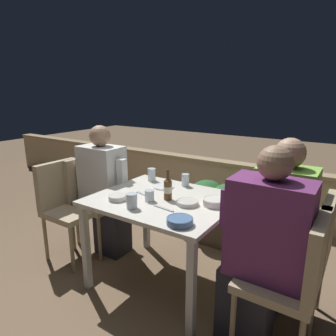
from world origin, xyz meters
The scene contains 23 objects.
ground_plane centered at (0.00, 0.00, 0.00)m, with size 16.00×16.00×0.00m, color #7A6047.
parapet_wall centered at (0.00, 1.68, 0.33)m, with size 9.00×0.18×0.66m.
dining_table centered at (0.00, 0.00, 0.64)m, with size 1.03×0.86×0.73m.
planter_hedge centered at (0.16, 0.90, 0.35)m, with size 0.85×0.47×0.62m.
chair_left_near centered at (-1.00, -0.13, 0.55)m, with size 0.43×0.42×0.89m.
chair_left_far centered at (-0.94, 0.13, 0.55)m, with size 0.43×0.42×0.89m.
person_white_polo centered at (-0.74, 0.13, 0.61)m, with size 0.49×0.26×1.22m.
chair_right_near centered at (0.99, -0.17, 0.55)m, with size 0.43×0.42×0.89m.
person_purple_stripe centered at (0.80, -0.17, 0.62)m, with size 0.51×0.26×1.24m.
chair_right_far centered at (1.00, 0.17, 0.55)m, with size 0.43×0.42×0.89m.
person_green_blouse centered at (0.80, 0.17, 0.63)m, with size 0.47×0.26×1.24m.
beer_bottle centered at (0.05, -0.01, 0.82)m, with size 0.06×0.06×0.23m.
plate_0 centered at (-0.15, 0.21, 0.74)m, with size 0.18×0.18×0.01m.
bowl_0 centered at (-0.26, -0.22, 0.75)m, with size 0.13×0.13×0.04m.
bowl_1 centered at (0.39, 0.08, 0.76)m, with size 0.17×0.17×0.05m.
bowl_2 centered at (0.34, -0.32, 0.76)m, with size 0.16×0.16×0.04m.
bowl_3 centered at (0.22, -0.02, 0.75)m, with size 0.16×0.16×0.03m.
glass_cup_0 centered at (-0.05, -0.11, 0.77)m, with size 0.07×0.07×0.08m.
glass_cup_1 centered at (-0.07, -0.29, 0.78)m, with size 0.08×0.08×0.11m.
glass_cup_2 centered at (-0.34, 0.31, 0.79)m, with size 0.07×0.07×0.11m.
glass_cup_3 centered at (-0.01, 0.34, 0.78)m, with size 0.06×0.06×0.11m.
fork_0 centered at (-0.16, -0.03, 0.73)m, with size 0.17×0.06×0.01m.
fork_1 centered at (0.12, -0.18, 0.73)m, with size 0.17×0.04×0.01m.
Camera 1 is at (1.20, -1.76, 1.52)m, focal length 32.00 mm.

